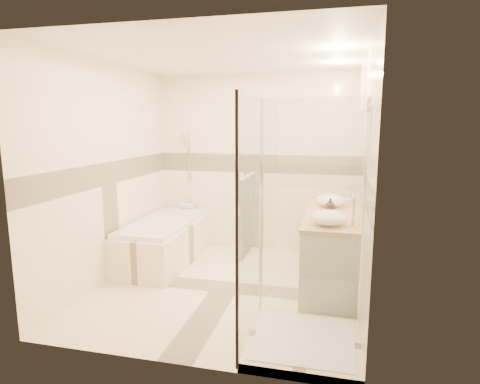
% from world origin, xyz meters
% --- Properties ---
extents(room, '(2.82, 3.02, 2.52)m').
position_xyz_m(room, '(0.06, 0.01, 1.26)').
color(room, '#F9E3C6').
rests_on(room, ground).
extents(bathtub, '(0.75, 1.70, 0.56)m').
position_xyz_m(bathtub, '(-1.02, 0.65, 0.31)').
color(bathtub, '#FEE8CB').
rests_on(bathtub, ground).
extents(vanity, '(0.58, 1.62, 0.85)m').
position_xyz_m(vanity, '(1.12, 0.30, 0.43)').
color(vanity, white).
rests_on(vanity, ground).
extents(shower_enclosure, '(0.96, 0.93, 2.04)m').
position_xyz_m(shower_enclosure, '(0.83, -0.97, 0.51)').
color(shower_enclosure, '#FEE8CB').
rests_on(shower_enclosure, ground).
extents(vessel_sink_near, '(0.36, 0.36, 0.15)m').
position_xyz_m(vessel_sink_near, '(1.10, 0.67, 0.92)').
color(vessel_sink_near, white).
rests_on(vessel_sink_near, vanity).
extents(vessel_sink_far, '(0.36, 0.36, 0.14)m').
position_xyz_m(vessel_sink_far, '(1.10, -0.24, 0.92)').
color(vessel_sink_far, white).
rests_on(vessel_sink_far, vanity).
extents(faucet_near, '(0.11, 0.03, 0.27)m').
position_xyz_m(faucet_near, '(1.32, 0.67, 1.00)').
color(faucet_near, silver).
rests_on(faucet_near, vanity).
extents(faucet_far, '(0.11, 0.03, 0.27)m').
position_xyz_m(faucet_far, '(1.32, -0.24, 1.01)').
color(faucet_far, silver).
rests_on(faucet_far, vanity).
extents(amenity_bottle_a, '(0.08, 0.08, 0.14)m').
position_xyz_m(amenity_bottle_a, '(1.10, 0.35, 0.92)').
color(amenity_bottle_a, black).
rests_on(amenity_bottle_a, vanity).
extents(amenity_bottle_b, '(0.13, 0.13, 0.15)m').
position_xyz_m(amenity_bottle_b, '(1.10, 0.37, 0.93)').
color(amenity_bottle_b, black).
rests_on(amenity_bottle_b, vanity).
extents(folded_towels, '(0.20, 0.27, 0.08)m').
position_xyz_m(folded_towels, '(1.10, 0.99, 0.89)').
color(folded_towels, white).
rests_on(folded_towels, vanity).
extents(rolled_towel, '(0.19, 0.09, 0.09)m').
position_xyz_m(rolled_towel, '(-1.00, 1.42, 0.60)').
color(rolled_towel, white).
rests_on(rolled_towel, bathtub).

